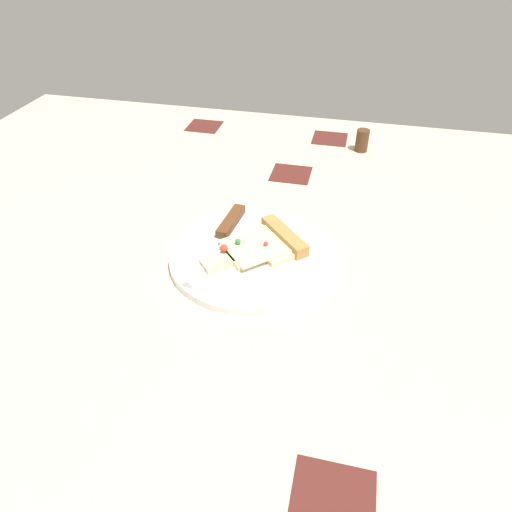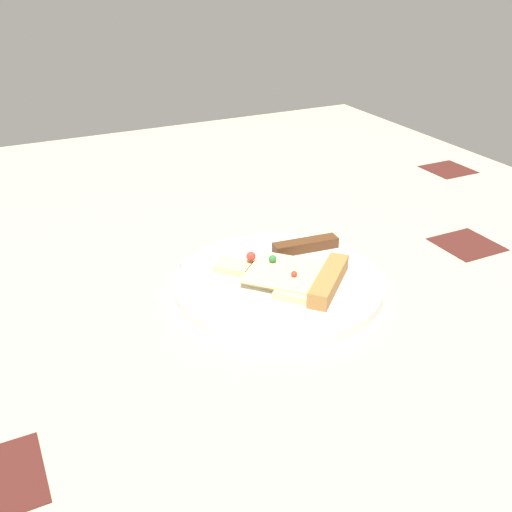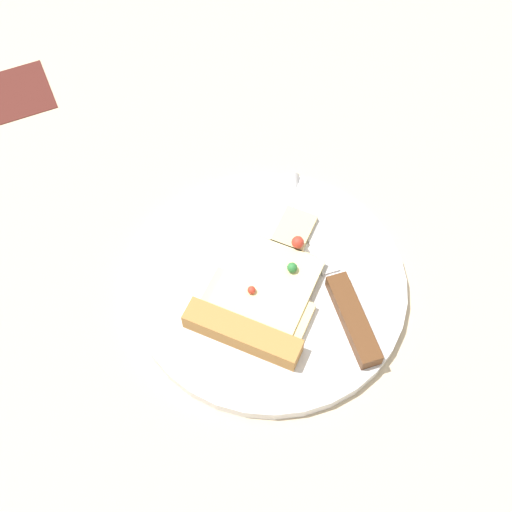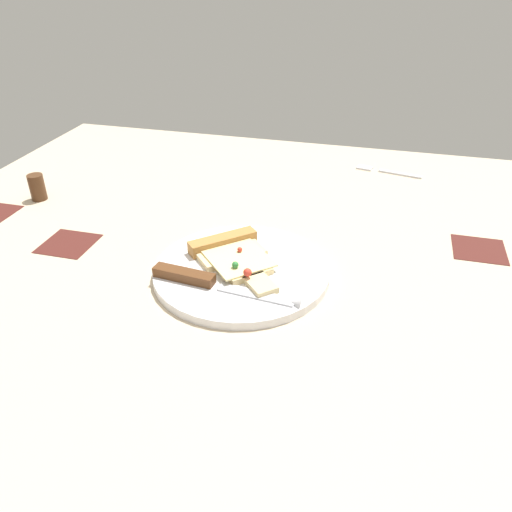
{
  "view_description": "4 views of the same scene",
  "coord_description": "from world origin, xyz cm",
  "px_view_note": "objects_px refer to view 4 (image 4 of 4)",
  "views": [
    {
      "loc": [
        -54.12,
        -24.97,
        50.67
      ],
      "look_at": [
        5.89,
        -10.99,
        2.11
      ],
      "focal_mm": 32.08,
      "sensor_mm": 36.0,
      "label": 1
    },
    {
      "loc": [
        -26.19,
        -70.62,
        41.5
      ],
      "look_at": [
        5.29,
        -7.01,
        4.14
      ],
      "focal_mm": 41.15,
      "sensor_mm": 36.0,
      "label": 2
    },
    {
      "loc": [
        39.33,
        -25.1,
        65.55
      ],
      "look_at": [
        4.38,
        -9.92,
        2.2
      ],
      "focal_mm": 49.33,
      "sensor_mm": 36.0,
      "label": 3
    },
    {
      "loc": [
        -12.49,
        56.84,
        46.29
      ],
      "look_at": [
        4.89,
        -9.35,
        4.13
      ],
      "focal_mm": 35.8,
      "sensor_mm": 36.0,
      "label": 4
    }
  ],
  "objects_px": {
    "plate": "(241,271)",
    "knife": "(211,282)",
    "pepper_shaker": "(37,187)",
    "fork": "(385,170)",
    "pizza_slice": "(234,256)"
  },
  "relations": [
    {
      "from": "plate",
      "to": "knife",
      "type": "xyz_separation_m",
      "value": [
        0.03,
        0.06,
        0.01
      ]
    },
    {
      "from": "plate",
      "to": "pepper_shaker",
      "type": "height_order",
      "value": "pepper_shaker"
    },
    {
      "from": "knife",
      "to": "fork",
      "type": "distance_m",
      "value": 0.62
    },
    {
      "from": "pizza_slice",
      "to": "pepper_shaker",
      "type": "bearing_deg",
      "value": -60.4
    },
    {
      "from": "plate",
      "to": "knife",
      "type": "bearing_deg",
      "value": 63.4
    },
    {
      "from": "pepper_shaker",
      "to": "plate",
      "type": "bearing_deg",
      "value": 161.18
    },
    {
      "from": "pepper_shaker",
      "to": "fork",
      "type": "distance_m",
      "value": 0.78
    },
    {
      "from": "knife",
      "to": "plate",
      "type": "bearing_deg",
      "value": 159.32
    },
    {
      "from": "pepper_shaker",
      "to": "pizza_slice",
      "type": "bearing_deg",
      "value": 162.56
    },
    {
      "from": "knife",
      "to": "pizza_slice",
      "type": "bearing_deg",
      "value": 176.61
    },
    {
      "from": "plate",
      "to": "pepper_shaker",
      "type": "bearing_deg",
      "value": -18.82
    },
    {
      "from": "pizza_slice",
      "to": "pepper_shaker",
      "type": "distance_m",
      "value": 0.5
    },
    {
      "from": "knife",
      "to": "fork",
      "type": "relative_size",
      "value": 1.57
    },
    {
      "from": "pepper_shaker",
      "to": "knife",
      "type": "bearing_deg",
      "value": 153.57
    },
    {
      "from": "pizza_slice",
      "to": "knife",
      "type": "xyz_separation_m",
      "value": [
        0.01,
        0.08,
        -0.0
      ]
    }
  ]
}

